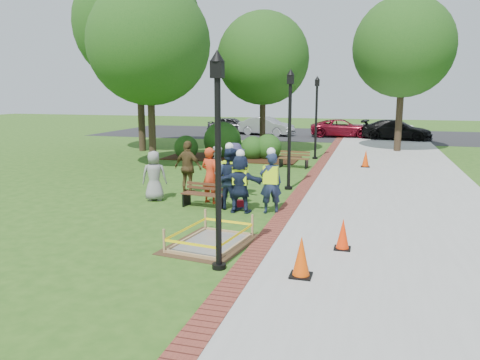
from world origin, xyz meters
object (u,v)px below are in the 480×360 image
(wet_concrete_pad, at_px, (211,235))
(bench_near, at_px, (203,200))
(cone_front, at_px, (301,257))
(lamp_near, at_px, (218,146))
(hivis_worker_a, at_px, (240,181))
(hivis_worker_c, at_px, (230,177))
(hivis_worker_b, at_px, (271,181))

(wet_concrete_pad, relative_size, bench_near, 1.80)
(cone_front, bearing_deg, lamp_near, -179.97)
(hivis_worker_a, relative_size, hivis_worker_c, 0.92)
(lamp_near, height_order, hivis_worker_c, lamp_near)
(hivis_worker_a, bearing_deg, hivis_worker_b, 11.14)
(lamp_near, height_order, hivis_worker_a, lamp_near)
(wet_concrete_pad, height_order, cone_front, cone_front)
(lamp_near, bearing_deg, hivis_worker_c, 104.52)
(hivis_worker_b, bearing_deg, lamp_near, -90.98)
(lamp_near, bearing_deg, cone_front, 0.03)
(bench_near, height_order, lamp_near, lamp_near)
(cone_front, distance_m, lamp_near, 2.66)
(wet_concrete_pad, height_order, lamp_near, lamp_near)
(wet_concrete_pad, xyz_separation_m, bench_near, (-1.38, 3.25, -0.00))
(cone_front, relative_size, hivis_worker_c, 0.41)
(cone_front, distance_m, hivis_worker_c, 5.53)
(bench_near, relative_size, hivis_worker_a, 0.75)
(hivis_worker_c, bearing_deg, bench_near, -176.03)
(wet_concrete_pad, height_order, hivis_worker_a, hivis_worker_a)
(cone_front, distance_m, hivis_worker_a, 5.03)
(wet_concrete_pad, distance_m, lamp_near, 2.72)
(wet_concrete_pad, bearing_deg, cone_front, -30.87)
(wet_concrete_pad, relative_size, hivis_worker_b, 1.31)
(wet_concrete_pad, relative_size, hivis_worker_c, 1.25)
(lamp_near, height_order, hivis_worker_b, lamp_near)
(wet_concrete_pad, distance_m, hivis_worker_c, 3.44)
(bench_near, distance_m, hivis_worker_b, 2.23)
(cone_front, relative_size, hivis_worker_a, 0.44)
(bench_near, height_order, hivis_worker_c, hivis_worker_c)
(wet_concrete_pad, xyz_separation_m, lamp_near, (0.66, -1.38, 2.25))
(bench_near, bearing_deg, wet_concrete_pad, -67.05)
(wet_concrete_pad, distance_m, hivis_worker_a, 3.07)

